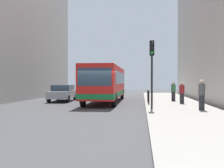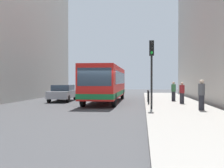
{
  "view_description": "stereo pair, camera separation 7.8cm",
  "coord_description": "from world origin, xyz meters",
  "px_view_note": "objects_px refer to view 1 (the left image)",
  "views": [
    {
      "loc": [
        2.95,
        -17.15,
        1.82
      ],
      "look_at": [
        0.64,
        2.75,
        1.6
      ],
      "focal_mm": 41.13,
      "sensor_mm": 36.0,
      "label": 1
    },
    {
      "loc": [
        3.03,
        -17.14,
        1.82
      ],
      "look_at": [
        0.64,
        2.75,
        1.6
      ],
      "focal_mm": 41.13,
      "sensor_mm": 36.0,
      "label": 2
    }
  ],
  "objects_px": {
    "pedestrian_near_signal": "(202,95)",
    "pedestrian_mid_sidewalk": "(182,93)",
    "bus": "(106,82)",
    "bollard_mid": "(148,96)",
    "bollard_near": "(149,98)",
    "pedestrian_far_sidewalk": "(173,91)",
    "car_beside_bus": "(63,93)",
    "traffic_light": "(152,61)"
  },
  "relations": [
    {
      "from": "car_beside_bus",
      "to": "bollard_mid",
      "type": "xyz_separation_m",
      "value": [
        7.62,
        -1.53,
        -0.16
      ]
    },
    {
      "from": "bollard_near",
      "to": "bollard_mid",
      "type": "height_order",
      "value": "same"
    },
    {
      "from": "bollard_mid",
      "to": "pedestrian_near_signal",
      "type": "xyz_separation_m",
      "value": [
        2.92,
        -5.84,
        0.41
      ]
    },
    {
      "from": "traffic_light",
      "to": "bus",
      "type": "bearing_deg",
      "value": 119.71
    },
    {
      "from": "bollard_mid",
      "to": "bollard_near",
      "type": "bearing_deg",
      "value": -90.0
    },
    {
      "from": "bollard_mid",
      "to": "pedestrian_far_sidewalk",
      "type": "distance_m",
      "value": 2.44
    },
    {
      "from": "bus",
      "to": "bollard_mid",
      "type": "height_order",
      "value": "bus"
    },
    {
      "from": "bollard_mid",
      "to": "pedestrian_far_sidewalk",
      "type": "relative_size",
      "value": 0.59
    },
    {
      "from": "pedestrian_near_signal",
      "to": "pedestrian_mid_sidewalk",
      "type": "height_order",
      "value": "pedestrian_near_signal"
    },
    {
      "from": "pedestrian_mid_sidewalk",
      "to": "car_beside_bus",
      "type": "bearing_deg",
      "value": 27.89
    },
    {
      "from": "bollard_near",
      "to": "car_beside_bus",
      "type": "bearing_deg",
      "value": 153.01
    },
    {
      "from": "traffic_light",
      "to": "bollard_near",
      "type": "height_order",
      "value": "traffic_light"
    },
    {
      "from": "traffic_light",
      "to": "pedestrian_far_sidewalk",
      "type": "distance_m",
      "value": 7.17
    },
    {
      "from": "bollard_mid",
      "to": "pedestrian_far_sidewalk",
      "type": "height_order",
      "value": "pedestrian_far_sidewalk"
    },
    {
      "from": "pedestrian_near_signal",
      "to": "pedestrian_far_sidewalk",
      "type": "height_order",
      "value": "pedestrian_near_signal"
    },
    {
      "from": "pedestrian_near_signal",
      "to": "pedestrian_far_sidewalk",
      "type": "distance_m",
      "value": 6.96
    },
    {
      "from": "bollard_near",
      "to": "pedestrian_mid_sidewalk",
      "type": "bearing_deg",
      "value": 21.09
    },
    {
      "from": "bollard_near",
      "to": "pedestrian_near_signal",
      "type": "distance_m",
      "value": 4.56
    },
    {
      "from": "traffic_light",
      "to": "pedestrian_mid_sidewalk",
      "type": "bearing_deg",
      "value": 59.67
    },
    {
      "from": "pedestrian_near_signal",
      "to": "traffic_light",
      "type": "bearing_deg",
      "value": -145.66
    },
    {
      "from": "bollard_near",
      "to": "pedestrian_mid_sidewalk",
      "type": "xyz_separation_m",
      "value": [
        2.49,
        0.96,
        0.31
      ]
    },
    {
      "from": "pedestrian_far_sidewalk",
      "to": "traffic_light",
      "type": "bearing_deg",
      "value": 52.19
    },
    {
      "from": "car_beside_bus",
      "to": "bollard_mid",
      "type": "relative_size",
      "value": 4.74
    },
    {
      "from": "pedestrian_near_signal",
      "to": "bus",
      "type": "bearing_deg",
      "value": 175.36
    },
    {
      "from": "traffic_light",
      "to": "pedestrian_mid_sidewalk",
      "type": "relative_size",
      "value": 2.58
    },
    {
      "from": "pedestrian_near_signal",
      "to": "bollard_mid",
      "type": "bearing_deg",
      "value": 158.29
    },
    {
      "from": "bollard_near",
      "to": "bus",
      "type": "bearing_deg",
      "value": 137.06
    },
    {
      "from": "bollard_mid",
      "to": "pedestrian_far_sidewalk",
      "type": "bearing_deg",
      "value": 26.57
    },
    {
      "from": "bus",
      "to": "pedestrian_far_sidewalk",
      "type": "relative_size",
      "value": 6.8
    },
    {
      "from": "bus",
      "to": "pedestrian_far_sidewalk",
      "type": "xyz_separation_m",
      "value": [
        5.74,
        0.1,
        -0.77
      ]
    },
    {
      "from": "bollard_near",
      "to": "bollard_mid",
      "type": "bearing_deg",
      "value": 90.0
    },
    {
      "from": "bollard_near",
      "to": "bollard_mid",
      "type": "distance_m",
      "value": 2.35
    },
    {
      "from": "bollard_mid",
      "to": "traffic_light",
      "type": "bearing_deg",
      "value": -88.95
    },
    {
      "from": "pedestrian_near_signal",
      "to": "pedestrian_mid_sidewalk",
      "type": "distance_m",
      "value": 4.47
    },
    {
      "from": "car_beside_bus",
      "to": "pedestrian_near_signal",
      "type": "distance_m",
      "value": 12.86
    },
    {
      "from": "bus",
      "to": "bollard_mid",
      "type": "distance_m",
      "value": 3.88
    },
    {
      "from": "bollard_near",
      "to": "bollard_mid",
      "type": "xyz_separation_m",
      "value": [
        0.0,
        2.35,
        0.0
      ]
    },
    {
      "from": "bus",
      "to": "pedestrian_mid_sidewalk",
      "type": "distance_m",
      "value": 6.57
    },
    {
      "from": "bollard_near",
      "to": "bollard_mid",
      "type": "relative_size",
      "value": 1.0
    },
    {
      "from": "traffic_light",
      "to": "pedestrian_near_signal",
      "type": "bearing_deg",
      "value": -7.39
    },
    {
      "from": "bus",
      "to": "pedestrian_far_sidewalk",
      "type": "height_order",
      "value": "bus"
    },
    {
      "from": "bus",
      "to": "bollard_near",
      "type": "relative_size",
      "value": 11.61
    }
  ]
}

